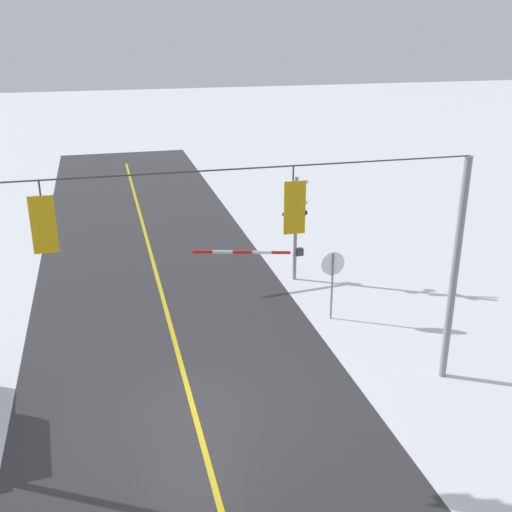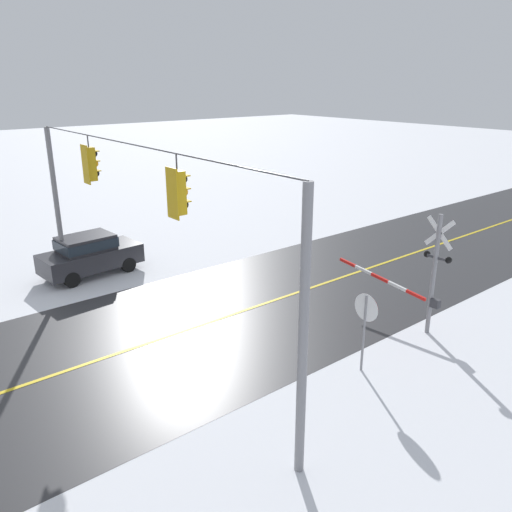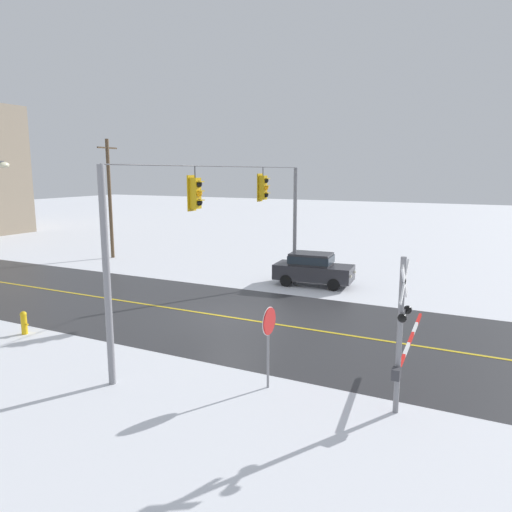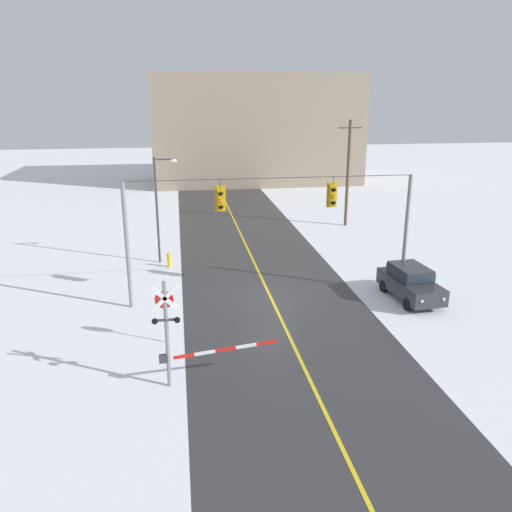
{
  "view_description": "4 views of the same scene",
  "coord_description": "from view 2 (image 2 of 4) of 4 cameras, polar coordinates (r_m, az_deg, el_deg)",
  "views": [
    {
      "loc": [
        1.75,
        13.17,
        9.28
      ],
      "look_at": [
        -2.26,
        -2.47,
        3.11
      ],
      "focal_mm": 43.3,
      "sensor_mm": 36.0,
      "label": 1
    },
    {
      "loc": [
        -13.3,
        6.26,
        7.87
      ],
      "look_at": [
        -1.58,
        -3.2,
        2.67
      ],
      "focal_mm": 35.89,
      "sensor_mm": 36.0,
      "label": 2
    },
    {
      "loc": [
        -16.72,
        -9.42,
        6.02
      ],
      "look_at": [
        -2.48,
        -2.37,
        3.19
      ],
      "focal_mm": 33.57,
      "sensor_mm": 36.0,
      "label": 3
    },
    {
      "loc": [
        -4.46,
        -24.27,
        10.05
      ],
      "look_at": [
        -1.07,
        -1.82,
        2.92
      ],
      "focal_mm": 36.35,
      "sensor_mm": 36.0,
      "label": 4
    }
  ],
  "objects": [
    {
      "name": "signal_span",
      "position": [
        15.29,
        -13.42,
        3.96
      ],
      "size": [
        14.2,
        0.47,
        6.22
      ],
      "color": "gray",
      "rests_on": "ground"
    },
    {
      "name": "parked_car_charcoal",
      "position": [
        22.63,
        -18.07,
        0.29
      ],
      "size": [
        2.09,
        4.3,
        1.74
      ],
      "color": "#2D2D33",
      "rests_on": "ground"
    },
    {
      "name": "stop_sign",
      "position": [
        14.52,
        12.12,
        -6.49
      ],
      "size": [
        0.8,
        0.09,
        2.35
      ],
      "color": "gray",
      "rests_on": "ground"
    },
    {
      "name": "ground_plane",
      "position": [
        16.67,
        -12.23,
        -9.58
      ],
      "size": [
        160.0,
        160.0,
        0.0
      ],
      "primitive_type": "plane",
      "color": "white"
    },
    {
      "name": "railroad_crossing",
      "position": [
        17.34,
        18.22,
        -1.75
      ],
      "size": [
        4.4,
        0.31,
        4.0
      ],
      "color": "gray",
      "rests_on": "ground"
    }
  ]
}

